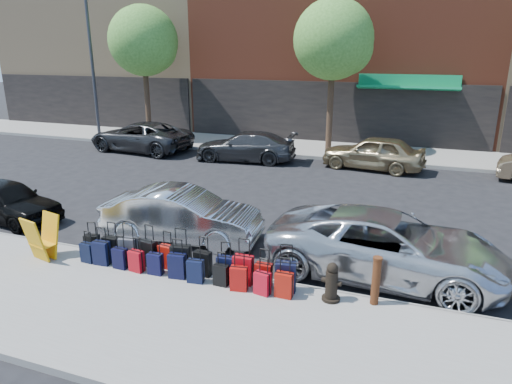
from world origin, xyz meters
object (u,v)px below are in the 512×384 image
at_px(streetlight, 94,57).
at_px(car_near_2, 387,245).
at_px(fire_hydrant, 332,283).
at_px(car_near_0, 7,201).
at_px(tree_left, 146,43).
at_px(car_far_1, 245,146).
at_px(tree_center, 336,42).
at_px(bollard, 376,280).
at_px(car_far_0, 141,137).
at_px(car_near_1, 182,215).
at_px(suitcase_front_5, 181,259).
at_px(display_rack, 42,238).
at_px(car_far_2, 373,153).

height_order(streetlight, car_near_2, streetlight).
height_order(fire_hydrant, car_near_0, car_near_0).
bearing_deg(tree_left, car_far_1, -22.82).
bearing_deg(car_near_0, tree_center, -23.55).
bearing_deg(streetlight, bollard, -38.38).
bearing_deg(car_far_0, tree_left, -152.74).
relative_size(fire_hydrant, car_near_0, 0.22).
relative_size(tree_left, car_near_1, 1.67).
height_order(fire_hydrant, car_near_1, car_near_1).
height_order(streetlight, suitcase_front_5, streetlight).
bearing_deg(tree_left, display_rack, -67.01).
distance_m(display_rack, car_near_2, 8.23).
bearing_deg(car_far_0, fire_hydrant, 52.03).
bearing_deg(car_far_2, car_far_1, -78.65).
height_order(streetlight, car_near_1, streetlight).
relative_size(streetlight, car_far_1, 1.68).
xyz_separation_m(tree_left, fire_hydrant, (13.28, -14.38, -4.88)).
relative_size(fire_hydrant, car_far_1, 0.17).
bearing_deg(tree_center, car_near_1, -98.13).
bearing_deg(fire_hydrant, car_near_2, 73.26).
height_order(car_near_1, car_far_1, car_near_1).
xyz_separation_m(car_near_0, car_near_1, (5.80, 0.49, 0.08)).
height_order(tree_left, suitcase_front_5, tree_left).
height_order(tree_center, fire_hydrant, tree_center).
bearing_deg(car_far_2, tree_center, -129.88).
xyz_separation_m(fire_hydrant, car_near_0, (-10.34, 1.57, 0.10)).
distance_m(tree_center, car_far_1, 6.58).
bearing_deg(streetlight, car_near_1, -44.83).
bearing_deg(car_far_0, tree_center, 111.93).
xyz_separation_m(display_rack, car_near_2, (7.92, 2.25, 0.06)).
xyz_separation_m(streetlight, fire_hydrant, (16.22, -13.68, -4.13)).
bearing_deg(display_rack, car_far_0, 126.35).
relative_size(bollard, car_near_2, 0.19).
relative_size(suitcase_front_5, display_rack, 0.97).
xyz_separation_m(car_near_2, car_far_2, (-1.38, 10.06, -0.01)).
distance_m(tree_center, fire_hydrant, 15.43).
bearing_deg(car_far_0, bollard, 54.34).
bearing_deg(fire_hydrant, car_far_0, 147.17).
bearing_deg(car_near_2, car_near_1, 90.73).
bearing_deg(car_far_1, fire_hydrant, 23.31).
relative_size(car_near_0, car_near_2, 0.68).
xyz_separation_m(suitcase_front_5, car_near_2, (4.41, 1.74, 0.27)).
distance_m(bollard, display_rack, 7.86).
height_order(tree_left, car_far_0, tree_left).
relative_size(streetlight, car_near_2, 1.47).
distance_m(fire_hydrant, bollard, 0.88).
xyz_separation_m(display_rack, car_far_0, (-5.21, 12.09, 0.07)).
xyz_separation_m(bollard, car_far_0, (-13.05, 11.48, 0.08)).
bearing_deg(car_near_1, display_rack, 130.44).
bearing_deg(car_near_0, car_far_2, -36.92).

